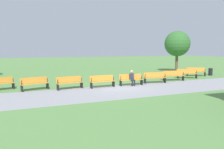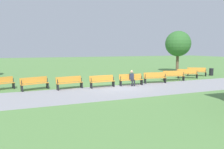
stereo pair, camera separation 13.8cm
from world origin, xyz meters
name	(u,v)px [view 1 (the left image)]	position (x,y,z in m)	size (l,w,h in m)	color
ground_plane	(118,86)	(0.00, 0.00, 0.00)	(120.00, 120.00, 0.00)	#5B8C47
path_paving	(128,90)	(0.00, 1.74, 0.00)	(35.93, 4.52, 0.01)	#939399
bench_0	(196,71)	(-10.33, -2.79, 0.48)	(1.89, 1.36, 0.89)	orange
bench_1	(187,73)	(-8.18, -1.73, 0.48)	(1.94, 1.18, 0.89)	orange
bench_2	(173,75)	(-5.92, -0.92, 0.48)	(1.96, 0.99, 0.89)	orange
bench_3	(155,77)	(-3.58, -0.38, 0.48)	(1.96, 0.79, 0.89)	orange
bench_4	(131,79)	(-1.20, -0.10, 0.48)	(1.93, 0.58, 0.89)	orange
bench_5	(102,81)	(1.20, -0.10, 0.48)	(1.93, 0.58, 0.89)	orange
bench_6	(70,82)	(3.58, -0.38, 0.48)	(1.96, 0.79, 0.89)	orange
bench_7	(35,83)	(5.92, -0.92, 0.48)	(1.96, 0.99, 0.89)	orange
bench_8	(0,83)	(8.18, -1.73, 0.48)	(1.94, 1.18, 0.89)	orange
person_seated	(132,78)	(-1.22, 0.04, 0.64)	(0.34, 0.53, 1.20)	#2D3347
tree_1	(177,44)	(-10.84, -6.63, 3.46)	(3.07, 3.07, 5.02)	brown
trash_bin	(210,72)	(-12.11, -2.55, 0.39)	(0.43, 0.43, 0.78)	black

